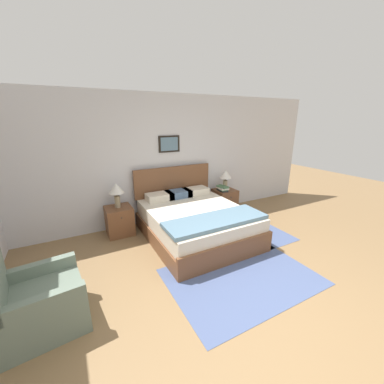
# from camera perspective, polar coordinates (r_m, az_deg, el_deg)

# --- Properties ---
(ground_plane) EXTENTS (16.00, 16.00, 0.00)m
(ground_plane) POSITION_cam_1_polar(r_m,az_deg,el_deg) (3.02, 18.40, -28.04)
(ground_plane) COLOR olive
(wall_back) EXTENTS (7.93, 0.09, 2.60)m
(wall_back) POSITION_cam_1_polar(r_m,az_deg,el_deg) (4.93, -7.85, 7.72)
(wall_back) COLOR silver
(wall_back) RESTS_ON ground_plane
(area_rug_main) EXTENTS (2.00, 1.43, 0.01)m
(area_rug_main) POSITION_cam_1_polar(r_m,az_deg,el_deg) (3.55, 11.95, -19.43)
(area_rug_main) COLOR #47567F
(area_rug_main) RESTS_ON ground_plane
(area_rug_bedside) EXTENTS (0.86, 1.49, 0.01)m
(area_rug_bedside) POSITION_cam_1_polar(r_m,az_deg,el_deg) (4.93, 14.81, -8.59)
(area_rug_bedside) COLOR #47567F
(area_rug_bedside) RESTS_ON ground_plane
(bed) EXTENTS (1.70, 2.05, 1.16)m
(bed) POSITION_cam_1_polar(r_m,az_deg,el_deg) (4.36, 0.80, -7.00)
(bed) COLOR brown
(bed) RESTS_ON ground_plane
(armchair) EXTENTS (0.84, 0.80, 0.88)m
(armchair) POSITION_cam_1_polar(r_m,az_deg,el_deg) (3.10, -33.27, -21.68)
(armchair) COLOR slate
(armchair) RESTS_ON ground_plane
(nightstand_near_window) EXTENTS (0.47, 0.49, 0.53)m
(nightstand_near_window) POSITION_cam_1_polar(r_m,az_deg,el_deg) (4.69, -17.16, -6.65)
(nightstand_near_window) COLOR brown
(nightstand_near_window) RESTS_ON ground_plane
(nightstand_by_door) EXTENTS (0.47, 0.49, 0.53)m
(nightstand_by_door) POSITION_cam_1_polar(r_m,az_deg,el_deg) (5.60, 7.89, -2.07)
(nightstand_by_door) COLOR brown
(nightstand_by_door) RESTS_ON ground_plane
(table_lamp_near_window) EXTENTS (0.27, 0.27, 0.46)m
(table_lamp_near_window) POSITION_cam_1_polar(r_m,az_deg,el_deg) (4.49, -17.87, 0.45)
(table_lamp_near_window) COLOR gray
(table_lamp_near_window) RESTS_ON nightstand_near_window
(table_lamp_by_door) EXTENTS (0.27, 0.27, 0.46)m
(table_lamp_by_door) POSITION_cam_1_polar(r_m,az_deg,el_deg) (5.44, 8.14, 3.97)
(table_lamp_by_door) COLOR gray
(table_lamp_by_door) RESTS_ON nightstand_by_door
(book_thick_bottom) EXTENTS (0.17, 0.29, 0.03)m
(book_thick_bottom) POSITION_cam_1_polar(r_m,az_deg,el_deg) (5.41, 7.38, 0.42)
(book_thick_bottom) COLOR #232328
(book_thick_bottom) RESTS_ON nightstand_by_door
(book_hardcover_middle) EXTENTS (0.19, 0.29, 0.03)m
(book_hardcover_middle) POSITION_cam_1_polar(r_m,az_deg,el_deg) (5.41, 7.39, 0.69)
(book_hardcover_middle) COLOR #4C7551
(book_hardcover_middle) RESTS_ON book_thick_bottom
(book_novel_upper) EXTENTS (0.21, 0.29, 0.03)m
(book_novel_upper) POSITION_cam_1_polar(r_m,az_deg,el_deg) (5.40, 7.40, 0.96)
(book_novel_upper) COLOR silver
(book_novel_upper) RESTS_ON book_hardcover_middle
(book_slim_near_top) EXTENTS (0.19, 0.30, 0.03)m
(book_slim_near_top) POSITION_cam_1_polar(r_m,az_deg,el_deg) (5.39, 7.42, 1.29)
(book_slim_near_top) COLOR #4C7551
(book_slim_near_top) RESTS_ON book_novel_upper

